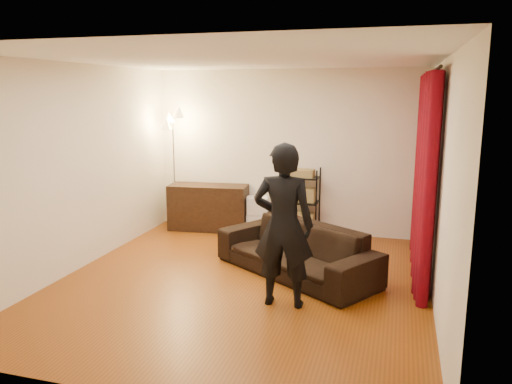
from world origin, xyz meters
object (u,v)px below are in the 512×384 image
(media_cabinet, at_px, (209,207))
(wire_shelf, at_px, (302,202))
(sofa, at_px, (296,250))
(person, at_px, (283,226))
(storage_boxes, at_px, (257,214))
(floor_lamp, at_px, (174,171))

(media_cabinet, distance_m, wire_shelf, 1.63)
(sofa, relative_size, media_cabinet, 1.68)
(wire_shelf, bearing_deg, person, -77.06)
(storage_boxes, bearing_deg, sofa, -60.08)
(storage_boxes, height_order, wire_shelf, wire_shelf)
(media_cabinet, height_order, storage_boxes, media_cabinet)
(media_cabinet, relative_size, wire_shelf, 1.19)
(floor_lamp, bearing_deg, person, -45.52)
(sofa, height_order, person, person)
(person, bearing_deg, media_cabinet, -57.74)
(media_cabinet, bearing_deg, storage_boxes, 2.31)
(sofa, xyz_separation_m, person, (0.05, -0.97, 0.58))
(floor_lamp, bearing_deg, media_cabinet, 11.48)
(floor_lamp, bearing_deg, storage_boxes, 9.62)
(wire_shelf, bearing_deg, media_cabinet, -170.57)
(person, relative_size, wire_shelf, 1.62)
(storage_boxes, relative_size, wire_shelf, 0.53)
(sofa, relative_size, floor_lamp, 1.11)
(media_cabinet, height_order, wire_shelf, wire_shelf)
(person, distance_m, media_cabinet, 3.33)
(sofa, relative_size, storage_boxes, 3.74)
(person, height_order, wire_shelf, person)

